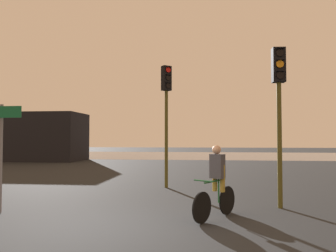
{
  "coord_description": "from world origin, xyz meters",
  "views": [
    {
      "loc": [
        1.73,
        -6.1,
        1.77
      ],
      "look_at": [
        0.5,
        5.0,
        2.2
      ],
      "focal_mm": 35.0,
      "sensor_mm": 36.0,
      "label": 1
    }
  ],
  "objects_px": {
    "traffic_light_near_right": "(279,96)",
    "direction_sign_post": "(0,142)",
    "distant_building": "(25,137)",
    "traffic_light_center": "(166,103)",
    "cyclist": "(217,181)"
  },
  "relations": [
    {
      "from": "distant_building",
      "to": "traffic_light_near_right",
      "type": "height_order",
      "value": "traffic_light_near_right"
    },
    {
      "from": "distant_building",
      "to": "traffic_light_near_right",
      "type": "relative_size",
      "value": 2.29
    },
    {
      "from": "traffic_light_center",
      "to": "cyclist",
      "type": "height_order",
      "value": "traffic_light_center"
    },
    {
      "from": "traffic_light_near_right",
      "to": "direction_sign_post",
      "type": "height_order",
      "value": "traffic_light_near_right"
    },
    {
      "from": "traffic_light_near_right",
      "to": "traffic_light_center",
      "type": "height_order",
      "value": "traffic_light_center"
    },
    {
      "from": "traffic_light_near_right",
      "to": "cyclist",
      "type": "xyz_separation_m",
      "value": [
        -1.65,
        -1.25,
        -2.06
      ]
    },
    {
      "from": "traffic_light_center",
      "to": "traffic_light_near_right",
      "type": "bearing_deg",
      "value": 97.54
    },
    {
      "from": "traffic_light_near_right",
      "to": "cyclist",
      "type": "height_order",
      "value": "traffic_light_near_right"
    },
    {
      "from": "direction_sign_post",
      "to": "cyclist",
      "type": "height_order",
      "value": "direction_sign_post"
    },
    {
      "from": "cyclist",
      "to": "distant_building",
      "type": "bearing_deg",
      "value": -16.81
    },
    {
      "from": "distant_building",
      "to": "traffic_light_center",
      "type": "distance_m",
      "value": 18.8
    },
    {
      "from": "distant_building",
      "to": "cyclist",
      "type": "distance_m",
      "value": 23.14
    },
    {
      "from": "traffic_light_near_right",
      "to": "direction_sign_post",
      "type": "xyz_separation_m",
      "value": [
        -6.82,
        -1.25,
        -1.18
      ]
    },
    {
      "from": "traffic_light_near_right",
      "to": "cyclist",
      "type": "relative_size",
      "value": 2.54
    },
    {
      "from": "traffic_light_center",
      "to": "direction_sign_post",
      "type": "relative_size",
      "value": 1.7
    }
  ]
}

